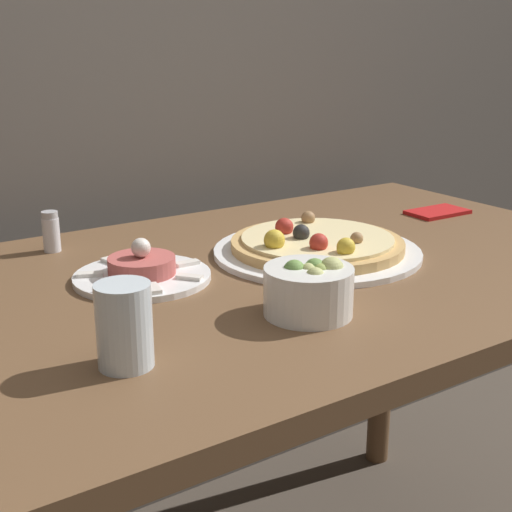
{
  "coord_description": "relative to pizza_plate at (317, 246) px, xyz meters",
  "views": [
    {
      "loc": [
        -0.58,
        -0.5,
        1.13
      ],
      "look_at": [
        0.01,
        0.36,
        0.8
      ],
      "focal_mm": 50.0,
      "sensor_mm": 36.0,
      "label": 1
    }
  ],
  "objects": [
    {
      "name": "tartare_plate",
      "position": [
        -0.31,
        0.05,
        -0.0
      ],
      "size": [
        0.21,
        0.21,
        0.07
      ],
      "color": "white",
      "rests_on": "dining_table"
    },
    {
      "name": "dining_table",
      "position": [
        -0.17,
        -0.02,
        -0.11
      ],
      "size": [
        1.45,
        0.8,
        0.76
      ],
      "color": "brown",
      "rests_on": "ground_plane"
    },
    {
      "name": "napkin",
      "position": [
        0.4,
        0.09,
        -0.01
      ],
      "size": [
        0.13,
        0.08,
        0.01
      ],
      "color": "red",
      "rests_on": "dining_table"
    },
    {
      "name": "drinking_glass",
      "position": [
        -0.45,
        -0.22,
        0.03
      ],
      "size": [
        0.06,
        0.06,
        0.1
      ],
      "color": "silver",
      "rests_on": "dining_table"
    },
    {
      "name": "small_bowl",
      "position": [
        -0.18,
        -0.21,
        0.02
      ],
      "size": [
        0.12,
        0.12,
        0.08
      ],
      "color": "white",
      "rests_on": "dining_table"
    },
    {
      "name": "pizza_plate",
      "position": [
        0.0,
        0.0,
        0.0
      ],
      "size": [
        0.36,
        0.36,
        0.06
      ],
      "color": "white",
      "rests_on": "dining_table"
    },
    {
      "name": "salt_shaker",
      "position": [
        -0.37,
        0.28,
        0.02
      ],
      "size": [
        0.03,
        0.03,
        0.07
      ],
      "color": "silver",
      "rests_on": "dining_table"
    }
  ]
}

